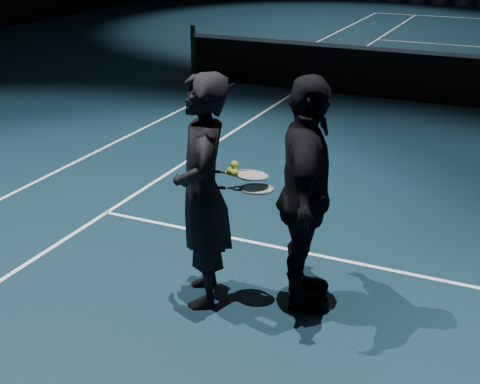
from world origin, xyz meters
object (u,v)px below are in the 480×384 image
object	(u,v)px
racket_lower	(257,189)
racket_upper	(251,175)
player_b	(305,196)
player_a	(203,192)
tennis_balls	(233,170)

from	to	relation	value
racket_lower	racket_upper	xyz separation A→B (m)	(-0.06, 0.02, 0.10)
player_b	racket_lower	bearing A→B (deg)	89.98
player_a	racket_lower	xyz separation A→B (m)	(0.42, 0.15, 0.05)
player_b	player_a	bearing A→B (deg)	89.98
player_a	racket_lower	bearing A→B (deg)	81.76
racket_lower	racket_upper	world-z (taller)	racket_upper
player_b	tennis_balls	xyz separation A→B (m)	(-0.56, -0.19, 0.21)
player_a	tennis_balls	size ratio (longest dim) A/B	16.70
racket_lower	tennis_balls	distance (m)	0.25
player_b	racket_lower	xyz separation A→B (m)	(-0.38, -0.13, 0.05)
racket_upper	player_b	bearing A→B (deg)	-9.08
player_b	racket_lower	size ratio (longest dim) A/B	2.95
player_a	player_b	bearing A→B (deg)	81.76
tennis_balls	racket_lower	bearing A→B (deg)	17.84
player_a	tennis_balls	distance (m)	0.33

